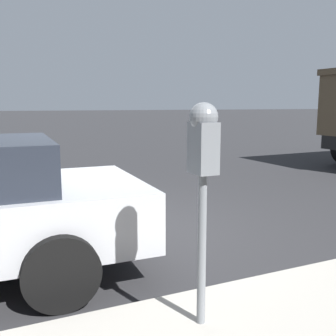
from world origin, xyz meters
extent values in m
plane|color=#2B2B2D|center=(0.00, 0.00, 0.00)|extent=(220.00, 220.00, 0.00)
cylinder|color=gray|center=(-2.66, 0.01, 0.68)|extent=(0.06, 0.06, 1.07)
cube|color=gray|center=(-2.66, 0.01, 1.39)|extent=(0.20, 0.14, 0.34)
sphere|color=gray|center=(-2.66, 0.01, 1.59)|extent=(0.19, 0.19, 0.19)
cube|color=#B21919|center=(-2.55, 0.01, 1.35)|extent=(0.01, 0.11, 0.12)
cube|color=black|center=(-2.55, 0.01, 1.47)|extent=(0.01, 0.10, 0.08)
cylinder|color=black|center=(-1.78, 0.83, 0.32)|extent=(0.24, 0.65, 0.64)
cylinder|color=black|center=(-0.03, 0.78, 0.32)|extent=(0.24, 0.65, 0.64)
camera|label=1|loc=(-4.90, 1.27, 1.67)|focal=42.00mm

